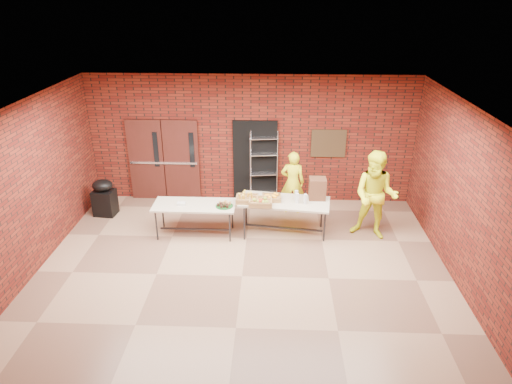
% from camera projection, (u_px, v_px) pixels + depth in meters
% --- Properties ---
extents(room, '(8.08, 7.08, 3.28)m').
position_uv_depth(room, '(241.00, 201.00, 8.06)').
color(room, brown).
rests_on(room, ground).
extents(double_doors, '(1.78, 0.12, 2.10)m').
position_uv_depth(double_doors, '(164.00, 160.00, 11.50)').
color(double_doors, '#421713').
rests_on(double_doors, room).
extents(dark_doorway, '(1.10, 0.06, 2.10)m').
position_uv_depth(dark_doorway, '(255.00, 161.00, 11.43)').
color(dark_doorway, black).
rests_on(dark_doorway, room).
extents(bronze_plaque, '(0.85, 0.04, 0.70)m').
position_uv_depth(bronze_plaque, '(328.00, 143.00, 11.15)').
color(bronze_plaque, '#392816').
rests_on(bronze_plaque, room).
extents(wire_rack, '(0.71, 0.31, 1.86)m').
position_uv_depth(wire_rack, '(264.00, 168.00, 11.34)').
color(wire_rack, silver).
rests_on(wire_rack, room).
extents(table_left, '(1.79, 0.75, 0.73)m').
position_uv_depth(table_left, '(194.00, 207.00, 9.94)').
color(table_left, tan).
rests_on(table_left, room).
extents(table_right, '(2.03, 1.06, 0.80)m').
position_uv_depth(table_right, '(285.00, 204.00, 9.95)').
color(table_right, tan).
rests_on(table_right, room).
extents(basket_bananas, '(0.48, 0.37, 0.15)m').
position_uv_depth(basket_bananas, '(247.00, 199.00, 9.87)').
color(basket_bananas, '#A07040').
rests_on(basket_bananas, table_right).
extents(basket_oranges, '(0.42, 0.33, 0.13)m').
position_uv_depth(basket_oranges, '(271.00, 198.00, 9.95)').
color(basket_oranges, '#A07040').
rests_on(basket_oranges, table_right).
extents(basket_apples, '(0.50, 0.39, 0.15)m').
position_uv_depth(basket_apples, '(261.00, 201.00, 9.74)').
color(basket_apples, '#A07040').
rests_on(basket_apples, table_right).
extents(muffin_tray, '(0.38, 0.38, 0.09)m').
position_uv_depth(muffin_tray, '(224.00, 204.00, 9.81)').
color(muffin_tray, '#134819').
rests_on(muffin_tray, table_left).
extents(napkin_box, '(0.17, 0.12, 0.06)m').
position_uv_depth(napkin_box, '(181.00, 204.00, 9.87)').
color(napkin_box, silver).
rests_on(napkin_box, table_left).
extents(coffee_dispenser, '(0.36, 0.32, 0.47)m').
position_uv_depth(coffee_dispenser, '(317.00, 189.00, 9.94)').
color(coffee_dispenser, '#56321D').
rests_on(coffee_dispenser, table_right).
extents(cup_stack_front, '(0.07, 0.07, 0.22)m').
position_uv_depth(cup_stack_front, '(297.00, 198.00, 9.79)').
color(cup_stack_front, silver).
rests_on(cup_stack_front, table_right).
extents(cup_stack_mid, '(0.07, 0.07, 0.22)m').
position_uv_depth(cup_stack_mid, '(305.00, 199.00, 9.74)').
color(cup_stack_mid, silver).
rests_on(cup_stack_mid, table_right).
extents(cup_stack_back, '(0.08, 0.08, 0.23)m').
position_uv_depth(cup_stack_back, '(296.00, 195.00, 9.90)').
color(cup_stack_back, silver).
rests_on(cup_stack_back, table_right).
extents(covered_grill, '(0.54, 0.47, 0.90)m').
position_uv_depth(covered_grill, '(104.00, 197.00, 10.90)').
color(covered_grill, black).
rests_on(covered_grill, room).
extents(volunteer_woman, '(0.59, 0.42, 1.55)m').
position_uv_depth(volunteer_woman, '(293.00, 182.00, 10.91)').
color(volunteer_woman, '#FAFC1C').
rests_on(volunteer_woman, room).
extents(volunteer_man, '(1.17, 1.05, 1.97)m').
position_uv_depth(volunteer_man, '(375.00, 196.00, 9.73)').
color(volunteer_man, '#FAFC1C').
rests_on(volunteer_man, room).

